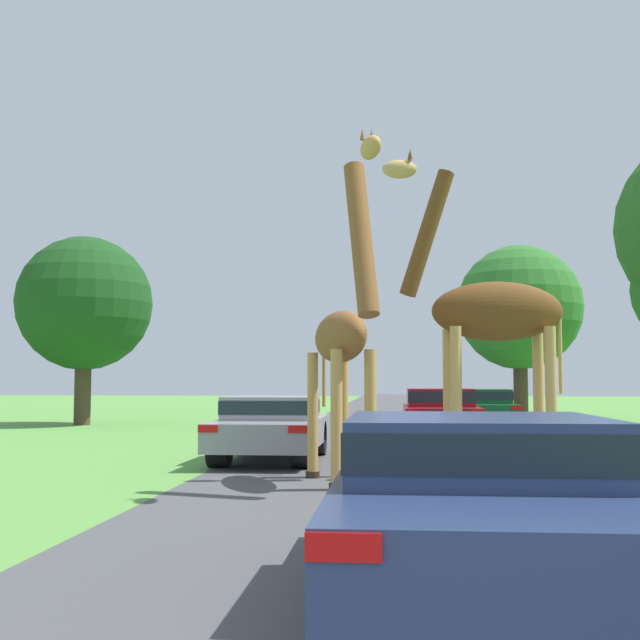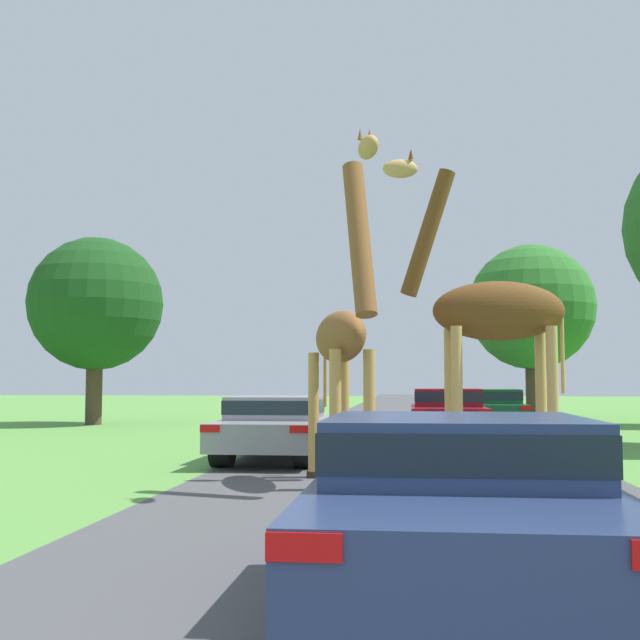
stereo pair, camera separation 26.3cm
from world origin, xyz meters
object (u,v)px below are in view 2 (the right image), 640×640
car_queue_left (447,413)px  car_far_ahead (276,425)px  car_queue_right (493,407)px  tree_far_right (96,304)px  car_lead_maroon (457,498)px  giraffe_near_road (343,334)px  tree_mid_field (531,307)px  giraffe_companion (492,317)px

car_queue_left → car_far_ahead: size_ratio=1.05×
car_queue_right → tree_far_right: tree_far_right is taller
car_lead_maroon → giraffe_near_road: bearing=102.4°
tree_far_right → tree_mid_field: tree_mid_field is taller
car_far_ahead → tree_far_right: tree_far_right is taller
giraffe_near_road → giraffe_companion: bearing=-177.0°
tree_mid_field → car_lead_maroon: bearing=-99.4°
car_far_ahead → car_lead_maroon: bearing=-72.8°
car_far_ahead → giraffe_near_road: bearing=-65.1°
giraffe_companion → car_lead_maroon: size_ratio=1.22×
giraffe_companion → tree_mid_field: tree_mid_field is taller
giraffe_companion → car_far_ahead: giraffe_companion is taller
giraffe_companion → car_far_ahead: (-3.86, 2.52, -1.84)m
giraffe_companion → car_far_ahead: size_ratio=1.24×
tree_mid_field → car_queue_left: bearing=-106.8°
car_lead_maroon → car_queue_left: (0.57, 14.49, 0.02)m
giraffe_companion → car_queue_right: 12.97m
car_far_ahead → tree_far_right: bearing=125.8°
giraffe_near_road → tree_mid_field: tree_mid_field is taller
tree_far_right → tree_mid_field: size_ratio=0.91×
car_lead_maroon → car_far_ahead: bearing=107.2°
car_queue_right → car_far_ahead: bearing=-116.5°
giraffe_near_road → giraffe_companion: 2.46m
giraffe_companion → car_lead_maroon: bearing=165.4°
car_queue_left → car_far_ahead: 6.13m
giraffe_near_road → tree_mid_field: size_ratio=0.69×
tree_mid_field → tree_far_right: bearing=-156.3°
giraffe_companion → car_far_ahead: 4.97m
car_lead_maroon → car_queue_right: 19.83m
giraffe_companion → car_queue_right: bearing=-12.4°
car_far_ahead → tree_mid_field: bearing=67.9°
car_lead_maroon → car_queue_left: car_queue_left is taller
car_lead_maroon → car_queue_right: car_lead_maroon is taller
car_far_ahead → tree_mid_field: (7.59, 18.70, 3.89)m
car_lead_maroon → tree_mid_field: tree_mid_field is taller
giraffe_companion → car_far_ahead: bearing=50.2°
car_far_ahead → giraffe_companion: bearing=-33.1°
giraffe_companion → tree_mid_field: bearing=-16.7°
giraffe_companion → tree_far_right: size_ratio=0.79×
giraffe_companion → tree_far_right: 18.84m
giraffe_near_road → car_queue_right: bearing=-123.3°
tree_far_right → tree_mid_field: bearing=23.7°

